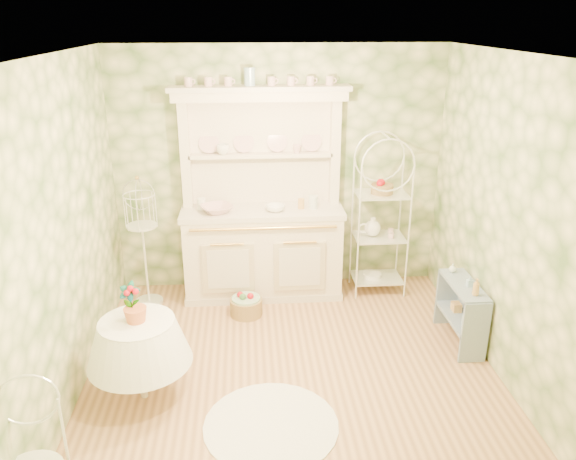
{
  "coord_description": "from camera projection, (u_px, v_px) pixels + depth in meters",
  "views": [
    {
      "loc": [
        -0.37,
        -4.21,
        2.97
      ],
      "look_at": [
        0.0,
        0.5,
        1.15
      ],
      "focal_mm": 35.0,
      "sensor_mm": 36.0,
      "label": 1
    }
  ],
  "objects": [
    {
      "name": "bakers_rack",
      "position": [
        381.0,
        213.0,
        6.15
      ],
      "size": [
        0.59,
        0.42,
        1.88
      ],
      "primitive_type": "cube",
      "rotation": [
        0.0,
        0.0,
        -0.01
      ],
      "color": "white",
      "rests_on": "floor"
    },
    {
      "name": "bowl_floral",
      "position": [
        217.0,
        212.0,
        5.93
      ],
      "size": [
        0.43,
        0.43,
        0.08
      ],
      "primitive_type": "imported",
      "rotation": [
        0.0,
        0.0,
        0.42
      ],
      "color": "white",
      "rests_on": "kitchen_dresser"
    },
    {
      "name": "wall_right",
      "position": [
        509.0,
        223.0,
        4.65
      ],
      "size": [
        3.6,
        3.6,
        0.0
      ],
      "primitive_type": "plane",
      "color": "beige",
      "rests_on": "floor"
    },
    {
      "name": "potted_geranium",
      "position": [
        131.0,
        305.0,
        4.37
      ],
      "size": [
        0.19,
        0.15,
        0.32
      ],
      "primitive_type": "imported",
      "rotation": [
        0.0,
        0.0,
        -0.23
      ],
      "color": "#3F7238",
      "rests_on": "round_table"
    },
    {
      "name": "round_table",
      "position": [
        141.0,
        362.0,
        4.55
      ],
      "size": [
        0.79,
        0.79,
        0.67
      ],
      "primitive_type": "cylinder",
      "rotation": [
        0.0,
        0.0,
        -0.39
      ],
      "color": "white",
      "rests_on": "floor"
    },
    {
      "name": "lace_rug",
      "position": [
        271.0,
        425.0,
        4.33
      ],
      "size": [
        1.22,
        1.22,
        0.01
      ],
      "primitive_type": "cylinder",
      "rotation": [
        0.0,
        0.0,
        0.18
      ],
      "color": "white",
      "rests_on": "floor"
    },
    {
      "name": "bottle_blue",
      "position": [
        469.0,
        283.0,
        5.18
      ],
      "size": [
        0.05,
        0.05,
        0.11
      ],
      "primitive_type": "imported",
      "rotation": [
        0.0,
        0.0,
        0.06
      ],
      "color": "#92B6CF",
      "rests_on": "side_shelf"
    },
    {
      "name": "bottle_amber",
      "position": [
        476.0,
        288.0,
        5.01
      ],
      "size": [
        0.07,
        0.07,
        0.16
      ],
      "primitive_type": "imported",
      "rotation": [
        0.0,
        0.0,
        0.14
      ],
      "color": "tan",
      "rests_on": "side_shelf"
    },
    {
      "name": "wall_left",
      "position": [
        64.0,
        235.0,
        4.39
      ],
      "size": [
        3.6,
        3.6,
        0.0
      ],
      "primitive_type": "plane",
      "color": "beige",
      "rests_on": "floor"
    },
    {
      "name": "bowl_white",
      "position": [
        275.0,
        210.0,
        5.98
      ],
      "size": [
        0.27,
        0.27,
        0.07
      ],
      "primitive_type": "imported",
      "rotation": [
        0.0,
        0.0,
        0.38
      ],
      "color": "white",
      "rests_on": "kitchen_dresser"
    },
    {
      "name": "cup_left",
      "position": [
        223.0,
        152.0,
        5.95
      ],
      "size": [
        0.17,
        0.17,
        0.11
      ],
      "primitive_type": "imported",
      "rotation": [
        0.0,
        0.0,
        -0.29
      ],
      "color": "white",
      "rests_on": "kitchen_dresser"
    },
    {
      "name": "kitchen_dresser",
      "position": [
        262.0,
        197.0,
        6.0
      ],
      "size": [
        1.87,
        0.61,
        2.29
      ],
      "primitive_type": "cube",
      "color": "white",
      "rests_on": "floor"
    },
    {
      "name": "bottle_glass",
      "position": [
        453.0,
        269.0,
        5.47
      ],
      "size": [
        0.09,
        0.09,
        0.1
      ],
      "primitive_type": "imported",
      "rotation": [
        0.0,
        0.0,
        -0.2
      ],
      "color": "silver",
      "rests_on": "side_shelf"
    },
    {
      "name": "cup_right",
      "position": [
        297.0,
        150.0,
        6.01
      ],
      "size": [
        0.1,
        0.1,
        0.09
      ],
      "primitive_type": "imported",
      "rotation": [
        0.0,
        0.0,
        -0.08
      ],
      "color": "white",
      "rests_on": "kitchen_dresser"
    },
    {
      "name": "wall_back",
      "position": [
        279.0,
        171.0,
        6.2
      ],
      "size": [
        3.6,
        3.6,
        0.0
      ],
      "primitive_type": "plane",
      "color": "beige",
      "rests_on": "floor"
    },
    {
      "name": "wall_front",
      "position": [
        323.0,
        355.0,
        2.85
      ],
      "size": [
        3.6,
        3.6,
        0.0
      ],
      "primitive_type": "plane",
      "color": "beige",
      "rests_on": "floor"
    },
    {
      "name": "birdcage_stand",
      "position": [
        143.0,
        243.0,
        5.91
      ],
      "size": [
        0.36,
        0.36,
        1.44
      ],
      "primitive_type": "cube",
      "rotation": [
        0.0,
        0.0,
        -0.05
      ],
      "color": "white",
      "rests_on": "floor"
    },
    {
      "name": "side_shelf",
      "position": [
        461.0,
        313.0,
        5.35
      ],
      "size": [
        0.36,
        0.75,
        0.62
      ],
      "primitive_type": "cube",
      "rotation": [
        0.0,
        0.0,
        0.13
      ],
      "color": "#7F92AA",
      "rests_on": "floor"
    },
    {
      "name": "floor",
      "position": [
        292.0,
        370.0,
        5.01
      ],
      "size": [
        3.6,
        3.6,
        0.0
      ],
      "primitive_type": "plane",
      "color": "tan",
      "rests_on": "ground"
    },
    {
      "name": "floor_basket",
      "position": [
        246.0,
        305.0,
        5.9
      ],
      "size": [
        0.4,
        0.4,
        0.23
      ],
      "primitive_type": "cylinder",
      "rotation": [
        0.0,
        0.0,
        -0.14
      ],
      "color": "#9D7E4C",
      "rests_on": "floor"
    },
    {
      "name": "ceiling",
      "position": [
        293.0,
        54.0,
        4.04
      ],
      "size": [
        3.6,
        3.6,
        0.0
      ],
      "primitive_type": "plane",
      "color": "white",
      "rests_on": "floor"
    }
  ]
}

